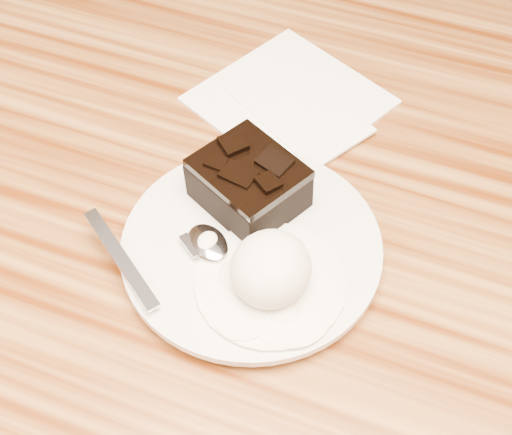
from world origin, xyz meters
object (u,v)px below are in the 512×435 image
at_px(ice_cream_scoop, 271,269).
at_px(napkin, 289,99).
at_px(spoon, 208,244).
at_px(dining_table, 256,384).
at_px(brownie, 249,186).
at_px(plate, 251,250).

xyz_separation_m(ice_cream_scoop, napkin, (-0.06, 0.22, -0.04)).
bearing_deg(ice_cream_scoop, spoon, 166.28).
xyz_separation_m(dining_table, spoon, (-0.01, -0.08, 0.40)).
height_order(brownie, ice_cream_scoop, ice_cream_scoop).
distance_m(plate, brownie, 0.05).
distance_m(ice_cream_scoop, spoon, 0.06).
relative_size(plate, napkin, 1.36).
bearing_deg(napkin, ice_cream_scoop, -73.84).
bearing_deg(dining_table, spoon, -98.08).
distance_m(dining_table, brownie, 0.41).
xyz_separation_m(dining_table, plate, (0.02, -0.06, 0.38)).
bearing_deg(napkin, spoon, -88.97).
relative_size(dining_table, plate, 5.66).
distance_m(dining_table, ice_cream_scoop, 0.43).
bearing_deg(spoon, plate, -27.07).
height_order(ice_cream_scoop, spoon, ice_cream_scoop).
bearing_deg(ice_cream_scoop, dining_table, 117.61).
xyz_separation_m(plate, spoon, (-0.03, -0.02, 0.01)).
bearing_deg(dining_table, napkin, 96.70).
relative_size(brownie, ice_cream_scoop, 1.23).
distance_m(brownie, napkin, 0.15).
relative_size(brownie, spoon, 0.49).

